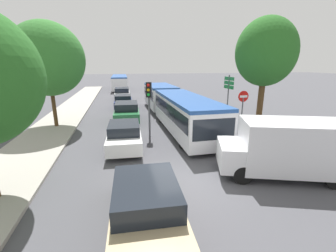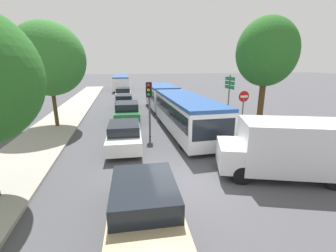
{
  "view_description": "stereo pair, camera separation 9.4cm",
  "coord_description": "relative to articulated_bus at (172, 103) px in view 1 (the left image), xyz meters",
  "views": [
    {
      "loc": [
        -2.33,
        -7.34,
        4.45
      ],
      "look_at": [
        0.2,
        4.1,
        1.2
      ],
      "focal_mm": 24.0,
      "sensor_mm": 36.0,
      "label": 1
    },
    {
      "loc": [
        -2.24,
        -7.36,
        4.45
      ],
      "look_at": [
        0.2,
        4.1,
        1.2
      ],
      "focal_mm": 24.0,
      "sensor_mm": 36.0,
      "label": 2
    }
  ],
  "objects": [
    {
      "name": "no_entry_sign",
      "position": [
        3.49,
        -4.63,
        0.49
      ],
      "size": [
        0.7,
        0.08,
        2.82
      ],
      "rotation": [
        0.0,
        0.0,
        -1.57
      ],
      "color": "#56595E",
      "rests_on": "ground"
    },
    {
      "name": "queued_car_navy",
      "position": [
        -3.76,
        6.04,
        -0.68
      ],
      "size": [
        1.9,
        4.09,
        1.39
      ],
      "rotation": [
        0.0,
        0.0,
        1.52
      ],
      "color": "navy",
      "rests_on": "ground"
    },
    {
      "name": "queued_car_green",
      "position": [
        -3.65,
        0.41,
        -0.61
      ],
      "size": [
        2.09,
        4.5,
        1.53
      ],
      "rotation": [
        0.0,
        0.0,
        1.52
      ],
      "color": "#236638",
      "rests_on": "ground"
    },
    {
      "name": "direction_sign_post",
      "position": [
        4.65,
        -0.36,
        1.18
      ],
      "size": [
        0.14,
        1.4,
        3.6
      ],
      "rotation": [
        0.0,
        0.0,
        3.2
      ],
      "color": "#56595E",
      "rests_on": "ground"
    },
    {
      "name": "queued_car_silver",
      "position": [
        -3.73,
        12.01,
        -0.62
      ],
      "size": [
        2.06,
        4.44,
        1.51
      ],
      "rotation": [
        0.0,
        0.0,
        1.52
      ],
      "color": "#B7BABF",
      "rests_on": "ground"
    },
    {
      "name": "articulated_bus",
      "position": [
        0.0,
        0.0,
        0.0
      ],
      "size": [
        2.61,
        16.19,
        2.4
      ],
      "rotation": [
        0.0,
        0.0,
        -1.56
      ],
      "color": "silver",
      "rests_on": "ground"
    },
    {
      "name": "tree_left_mid",
      "position": [
        -8.7,
        -0.42,
        3.37
      ],
      "size": [
        4.81,
        4.81,
        7.2
      ],
      "color": "#51381E",
      "rests_on": "ground"
    },
    {
      "name": "kerb_strip_left",
      "position": [
        -8.86,
        7.1,
        -1.32
      ],
      "size": [
        3.2,
        44.35,
        0.14
      ],
      "primitive_type": "cube",
      "color": "#9E998E",
      "rests_on": "ground"
    },
    {
      "name": "queued_car_tan",
      "position": [
        -3.65,
        -12.12,
        -0.63
      ],
      "size": [
        2.02,
        4.36,
        1.49
      ],
      "rotation": [
        0.0,
        0.0,
        1.52
      ],
      "color": "tan",
      "rests_on": "ground"
    },
    {
      "name": "ground_plane",
      "position": [
        -1.89,
        -10.07,
        -1.39
      ],
      "size": [
        200.0,
        200.0,
        0.0
      ],
      "primitive_type": "plane",
      "color": "#47474C"
    },
    {
      "name": "white_van",
      "position": [
        2.29,
        -10.25,
        -0.14
      ],
      "size": [
        5.36,
        3.45,
        2.31
      ],
      "rotation": [
        0.0,
        0.0,
        2.81
      ],
      "color": "silver",
      "rests_on": "ground"
    },
    {
      "name": "tree_right_near",
      "position": [
        5.24,
        -3.92,
        3.78
      ],
      "size": [
        3.85,
        3.85,
        7.38
      ],
      "color": "#51381E",
      "rests_on": "ground"
    },
    {
      "name": "city_bus_rear",
      "position": [
        -3.85,
        24.28,
        0.02
      ],
      "size": [
        2.76,
        11.35,
        2.43
      ],
      "rotation": [
        0.0,
        0.0,
        1.55
      ],
      "color": "silver",
      "rests_on": "ground"
    },
    {
      "name": "queued_car_white",
      "position": [
        -4.02,
        -5.61,
        -0.67
      ],
      "size": [
        1.93,
        4.17,
        1.42
      ],
      "rotation": [
        0.0,
        0.0,
        1.52
      ],
      "color": "white",
      "rests_on": "ground"
    },
    {
      "name": "traffic_light",
      "position": [
        -2.42,
        -3.91,
        1.11
      ],
      "size": [
        0.38,
        0.4,
        3.4
      ],
      "rotation": [
        0.0,
        0.0,
        -1.89
      ],
      "color": "#56595E",
      "rests_on": "ground"
    }
  ]
}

